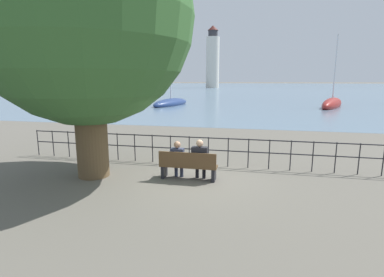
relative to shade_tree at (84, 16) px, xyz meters
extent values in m
plane|color=#605B51|center=(3.07, 0.36, -4.90)|extent=(1000.00, 1000.00, 0.00)
cube|color=slate|center=(3.07, 160.69, -4.90)|extent=(600.00, 300.00, 0.01)
cylinder|color=brown|center=(0.00, 0.00, -3.58)|extent=(0.98, 0.98, 2.65)
sphere|color=#33602D|center=(0.00, 0.00, 0.03)|extent=(6.54, 6.54, 6.54)
cube|color=brown|center=(3.07, 0.36, -4.48)|extent=(1.80, 0.45, 0.05)
cube|color=brown|center=(3.07, 0.16, -4.23)|extent=(1.80, 0.04, 0.45)
cube|color=black|center=(2.27, 0.36, -4.70)|extent=(0.10, 0.41, 0.40)
cube|color=black|center=(3.86, 0.36, -4.70)|extent=(0.10, 0.41, 0.40)
cylinder|color=#2D3347|center=(2.62, 0.52, -4.68)|extent=(0.11, 0.11, 0.45)
cylinder|color=#2D3347|center=(2.80, 0.52, -4.68)|extent=(0.11, 0.11, 0.45)
cube|color=#2D3347|center=(2.71, 0.43, -4.40)|extent=(0.34, 0.26, 0.14)
cube|color=#2D3347|center=(2.71, 0.34, -4.19)|extent=(0.40, 0.24, 0.52)
sphere|color=#A87A5B|center=(2.71, 0.34, -3.81)|extent=(0.21, 0.21, 0.21)
cylinder|color=black|center=(3.31, 0.52, -4.68)|extent=(0.11, 0.11, 0.45)
cylinder|color=black|center=(3.53, 0.52, -4.68)|extent=(0.11, 0.11, 0.45)
cube|color=black|center=(3.42, 0.43, -4.40)|extent=(0.41, 0.26, 0.14)
cube|color=black|center=(3.42, 0.34, -4.15)|extent=(0.49, 0.24, 0.60)
sphere|color=tan|center=(3.42, 0.34, -3.73)|extent=(0.22, 0.22, 0.22)
cylinder|color=black|center=(-3.69, 2.00, -4.38)|extent=(0.04, 0.04, 1.05)
cylinder|color=black|center=(-2.98, 2.00, -4.38)|extent=(0.04, 0.04, 1.05)
cylinder|color=black|center=(-2.27, 2.00, -4.38)|extent=(0.04, 0.04, 1.05)
cylinder|color=black|center=(-1.56, 2.00, -4.38)|extent=(0.04, 0.04, 1.05)
cylinder|color=black|center=(-0.85, 2.00, -4.38)|extent=(0.04, 0.04, 1.05)
cylinder|color=black|center=(-0.14, 2.00, -4.38)|extent=(0.04, 0.04, 1.05)
cylinder|color=black|center=(0.58, 2.00, -4.38)|extent=(0.04, 0.04, 1.05)
cylinder|color=black|center=(1.29, 2.00, -4.38)|extent=(0.04, 0.04, 1.05)
cylinder|color=black|center=(2.00, 2.00, -4.38)|extent=(0.04, 0.04, 1.05)
cylinder|color=black|center=(2.71, 2.00, -4.38)|extent=(0.04, 0.04, 1.05)
cylinder|color=black|center=(3.42, 2.00, -4.38)|extent=(0.04, 0.04, 1.05)
cylinder|color=black|center=(4.13, 2.00, -4.38)|extent=(0.04, 0.04, 1.05)
cylinder|color=black|center=(4.85, 2.00, -4.38)|extent=(0.04, 0.04, 1.05)
cylinder|color=black|center=(5.56, 2.00, -4.38)|extent=(0.04, 0.04, 1.05)
cylinder|color=black|center=(6.27, 2.00, -4.38)|extent=(0.04, 0.04, 1.05)
cylinder|color=black|center=(6.98, 2.00, -4.38)|extent=(0.04, 0.04, 1.05)
cylinder|color=black|center=(7.69, 2.00, -4.38)|extent=(0.04, 0.04, 1.05)
cylinder|color=black|center=(8.40, 2.00, -4.38)|extent=(0.04, 0.04, 1.05)
cylinder|color=black|center=(9.11, 2.00, -4.38)|extent=(0.04, 0.04, 1.05)
cylinder|color=black|center=(3.07, 2.00, -3.88)|extent=(13.52, 0.04, 0.04)
cylinder|color=black|center=(3.07, 2.00, -4.32)|extent=(13.52, 0.04, 0.04)
ellipsoid|color=maroon|center=(13.43, 28.91, -4.59)|extent=(4.66, 8.92, 1.55)
cylinder|color=silver|center=(13.43, 28.91, -0.47)|extent=(0.14, 0.14, 7.32)
ellipsoid|color=navy|center=(-5.49, 27.38, -4.66)|extent=(3.49, 8.27, 1.22)
cylinder|color=silver|center=(-5.49, 27.38, -0.25)|extent=(0.14, 0.14, 8.08)
cylinder|color=silver|center=(-13.83, 116.14, 5.19)|extent=(5.39, 5.39, 20.19)
cylinder|color=#2D2D33|center=(-13.83, 116.14, 16.52)|extent=(3.77, 3.77, 2.46)
cone|color=#4C1E19|center=(-13.83, 116.14, 18.74)|extent=(4.31, 4.31, 1.97)
camera|label=1|loc=(5.12, -8.41, -1.85)|focal=28.00mm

